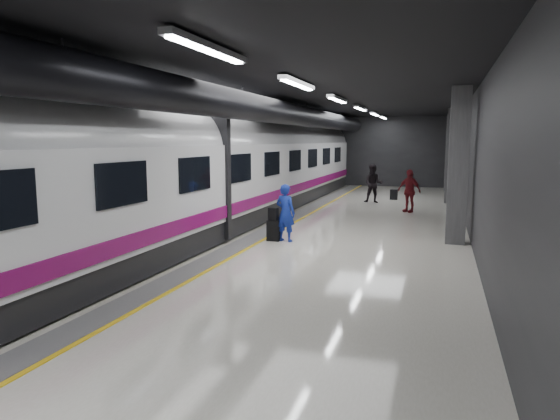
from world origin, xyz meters
The scene contains 9 objects.
ground centered at (0.00, 0.00, 0.00)m, with size 40.00×40.00×0.00m, color silver.
platform_hall centered at (-0.29, 0.96, 3.54)m, with size 10.02×40.02×4.51m.
train centered at (-3.25, 0.00, 2.07)m, with size 3.05×38.00×4.05m.
traveler_main centered at (-0.26, 0.73, 0.86)m, with size 0.62×0.41×1.71m, color #1821BB.
suitcase_main centered at (-0.62, 0.68, 0.31)m, with size 0.38×0.24×0.62m, color black.
shoulder_bag centered at (-0.61, 0.66, 0.81)m, with size 0.28×0.15×0.38m, color black.
traveler_far_a centered at (1.01, 10.89, 0.92)m, with size 0.90×0.70×1.85m, color black.
traveler_far_b centered at (2.84, 8.18, 0.90)m, with size 1.05×0.44×1.79m, color maroon.
suitcase_far centered at (1.85, 12.49, 0.26)m, with size 0.35×0.23×0.52m, color black.
Camera 1 is at (4.08, -13.23, 2.99)m, focal length 32.00 mm.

